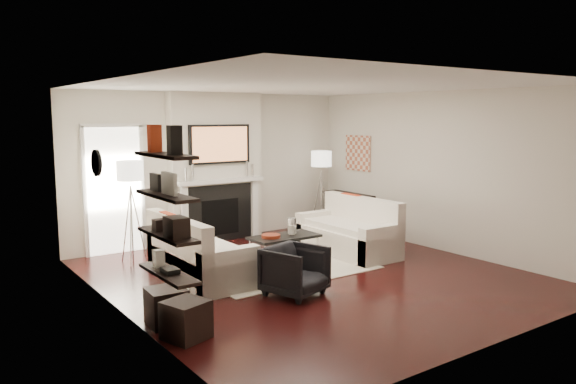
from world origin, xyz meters
TOP-DOWN VIEW (x-y plane):
  - room_envelope at (0.00, 0.00)m, footprint 6.00×6.00m
  - chimney_breast at (0.00, 2.88)m, footprint 1.80×0.25m
  - fireplace_surround at (0.00, 2.74)m, footprint 1.30×0.02m
  - firebox at (0.00, 2.73)m, footprint 0.75×0.02m
  - mantel_pilaster_l at (-0.72, 2.71)m, footprint 0.12×0.08m
  - mantel_pilaster_r at (0.72, 2.71)m, footprint 0.12×0.08m
  - mantel_shelf at (0.00, 2.69)m, footprint 1.70×0.18m
  - tv_body at (0.00, 2.71)m, footprint 1.20×0.06m
  - tv_screen at (0.00, 2.68)m, footprint 1.10×0.00m
  - candlestick_l_tall at (-0.55, 2.70)m, footprint 0.04×0.04m
  - candlestick_l_short at (-0.68, 2.70)m, footprint 0.04×0.04m
  - candlestick_r_tall at (0.55, 2.70)m, footprint 0.04×0.04m
  - candlestick_r_short at (0.68, 2.70)m, footprint 0.04×0.04m
  - hallway_panel at (-1.85, 2.98)m, footprint 0.90×0.02m
  - door_trim_l at (-2.33, 2.96)m, footprint 0.06×0.06m
  - door_trim_r at (-1.37, 2.96)m, footprint 0.06×0.06m
  - door_trim_top at (-1.85, 2.96)m, footprint 1.02×0.06m
  - rug at (-0.15, 0.69)m, footprint 2.60×2.00m
  - loveseat_left_base at (-1.39, 0.75)m, footprint 0.85×1.80m
  - loveseat_left_back at (-1.73, 0.75)m, footprint 0.18×1.80m
  - loveseat_left_arm_n at (-1.39, -0.06)m, footprint 0.85×0.18m
  - loveseat_left_arm_s at (-1.39, 1.56)m, footprint 0.85×0.18m
  - loveseat_left_cushion at (-1.34, 0.75)m, footprint 0.63×1.44m
  - pillow_left_orange at (-1.73, 1.05)m, footprint 0.10×0.42m
  - pillow_left_charcoal at (-1.73, 0.45)m, footprint 0.10×0.40m
  - loveseat_right_base at (1.29, 0.71)m, footprint 0.85×1.80m
  - loveseat_right_back at (1.62, 0.71)m, footprint 0.18×1.80m
  - loveseat_right_arm_n at (1.29, -0.10)m, footprint 0.85×0.18m
  - loveseat_right_arm_s at (1.29, 1.52)m, footprint 0.85×0.18m
  - loveseat_right_cushion at (1.24, 0.71)m, footprint 0.63×1.44m
  - pillow_right_orange at (1.62, 1.01)m, footprint 0.10×0.42m
  - pillow_right_charcoal at (1.62, 0.41)m, footprint 0.10×0.40m
  - coffee_table at (0.12, 0.86)m, footprint 1.10×0.55m
  - coffee_leg_nw at (-0.38, 0.64)m, footprint 0.02×0.02m
  - coffee_leg_ne at (0.62, 0.64)m, footprint 0.02×0.02m
  - coffee_leg_sw at (-0.38, 1.08)m, footprint 0.02×0.02m
  - coffee_leg_se at (0.62, 1.08)m, footprint 0.02×0.02m
  - hurricane_glass at (0.27, 0.86)m, footprint 0.14×0.14m
  - hurricane_candle at (0.27, 0.86)m, footprint 0.10×0.10m
  - copper_bowl at (-0.13, 0.86)m, footprint 0.29×0.29m
  - armchair at (-0.71, -0.56)m, footprint 0.84×0.81m
  - lamp_left_post at (-1.85, 2.18)m, footprint 0.02×0.02m
  - lamp_left_shade at (-1.85, 2.18)m, footprint 0.40×0.40m
  - lamp_left_leg_a at (-1.74, 2.18)m, footprint 0.25×0.02m
  - lamp_left_leg_b at (-1.91, 2.28)m, footprint 0.14×0.22m
  - lamp_left_leg_c at (-1.91, 2.09)m, footprint 0.14×0.22m
  - lamp_right_post at (2.05, 2.36)m, footprint 0.02×0.02m
  - lamp_right_shade at (2.05, 2.36)m, footprint 0.40×0.40m
  - lamp_right_leg_a at (2.16, 2.36)m, footprint 0.25×0.02m
  - lamp_right_leg_b at (2.00, 2.45)m, footprint 0.14×0.22m
  - lamp_right_leg_c at (1.99, 2.26)m, footprint 0.14×0.22m
  - console_top at (2.57, 2.14)m, footprint 0.35×1.20m
  - console_leg_n at (2.57, 1.59)m, footprint 0.30×0.04m
  - console_leg_s at (2.57, 2.69)m, footprint 0.30×0.04m
  - wall_art at (2.73, 2.05)m, footprint 0.03×0.70m
  - shelf_bottom at (-2.62, -1.00)m, footprint 0.25×1.00m
  - shelf_lower at (-2.62, -1.00)m, footprint 0.25×1.00m
  - shelf_upper at (-2.62, -1.00)m, footprint 0.25×1.00m
  - shelf_top at (-2.62, -1.00)m, footprint 0.25×1.00m
  - decor_magfile_a at (-2.62, -1.24)m, footprint 0.12×0.10m
  - decor_magfile_b at (-2.62, -0.75)m, footprint 0.12×0.10m
  - decor_frame_a at (-2.62, -1.08)m, footprint 0.04×0.30m
  - decor_frame_b at (-2.62, -0.73)m, footprint 0.04×0.22m
  - decor_wine_rack at (-2.62, -1.23)m, footprint 0.18×0.25m
  - decor_box_small at (-2.62, -0.84)m, footprint 0.15×0.12m
  - decor_books at (-2.62, -1.04)m, footprint 0.14×0.20m
  - decor_box_tall at (-2.62, -0.75)m, footprint 0.10×0.10m
  - clock_rim at (-2.73, 0.90)m, footprint 0.04×0.34m
  - clock_face at (-2.71, 0.90)m, footprint 0.01×0.29m
  - ottoman_near at (-2.47, -0.56)m, footprint 0.43×0.43m
  - ottoman_far at (-2.47, -1.06)m, footprint 0.50×0.50m

SIDE VIEW (x-z plane):
  - rug at x=-0.15m, z-range 0.00..0.01m
  - coffee_leg_nw at x=-0.38m, z-range 0.00..0.38m
  - coffee_leg_ne at x=0.62m, z-range 0.00..0.38m
  - coffee_leg_sw at x=-0.38m, z-range 0.00..0.38m
  - coffee_leg_se at x=0.62m, z-range 0.00..0.38m
  - ottoman_near at x=-2.47m, z-range 0.00..0.40m
  - ottoman_far at x=-2.47m, z-range 0.00..0.40m
  - loveseat_left_base at x=-1.39m, z-range 0.00..0.42m
  - loveseat_right_base at x=1.29m, z-range 0.00..0.42m
  - loveseat_left_arm_n at x=-1.39m, z-range 0.00..0.60m
  - loveseat_left_arm_s at x=-1.39m, z-range 0.00..0.60m
  - loveseat_right_arm_n at x=1.29m, z-range 0.00..0.60m
  - loveseat_right_arm_s at x=1.29m, z-range 0.00..0.60m
  - armchair at x=-0.71m, z-range 0.00..0.70m
  - console_leg_n at x=2.57m, z-range 0.00..0.71m
  - console_leg_s at x=2.57m, z-range 0.00..0.71m
  - coffee_table at x=0.12m, z-range 0.38..0.42m
  - copper_bowl at x=-0.13m, z-range 0.42..0.47m
  - firebox at x=0.00m, z-range 0.12..0.78m
  - loveseat_left_cushion at x=-1.34m, z-range 0.42..0.52m
  - loveseat_right_cushion at x=1.24m, z-range 0.42..0.52m
  - hurricane_candle at x=0.27m, z-range 0.42..0.57m
  - fireplace_surround at x=0.00m, z-range 0.00..1.04m
  - loveseat_left_back at x=-1.73m, z-range 0.13..0.93m
  - loveseat_right_back at x=1.62m, z-range 0.13..0.93m
  - mantel_pilaster_l at x=-0.72m, z-range 0.00..1.10m
  - mantel_pilaster_r at x=0.72m, z-range 0.00..1.10m
  - hurricane_glass at x=0.27m, z-range 0.44..0.68m
  - lamp_left_leg_a at x=-1.74m, z-range -0.02..1.22m
  - lamp_left_leg_b at x=-1.91m, z-range -0.02..1.22m
  - lamp_left_leg_c at x=-1.91m, z-range -0.02..1.22m
  - lamp_right_leg_a at x=2.16m, z-range -0.02..1.22m
  - lamp_right_leg_b at x=2.00m, z-range -0.02..1.22m
  - lamp_right_leg_c at x=1.99m, z-range -0.02..1.22m
  - lamp_left_post at x=-1.85m, z-range 0.00..1.20m
  - lamp_right_post at x=2.05m, z-range 0.00..1.20m
  - shelf_bottom at x=-2.62m, z-range 0.68..0.72m
  - pillow_left_charcoal at x=-1.73m, z-range 0.52..0.92m
  - pillow_right_charcoal at x=1.62m, z-range 0.52..0.92m
  - pillow_left_orange at x=-1.73m, z-range 0.52..0.94m
  - pillow_right_orange at x=1.62m, z-range 0.52..0.94m
  - console_top at x=2.57m, z-range 0.71..0.75m
  - decor_books at x=-2.62m, z-range 0.72..0.77m
  - decor_box_tall at x=-2.62m, z-range 0.72..0.90m
  - door_trim_l at x=-2.33m, z-range -0.03..2.13m
  - door_trim_r at x=-1.37m, z-range -0.03..2.13m
  - hallway_panel at x=-1.85m, z-range 0.00..2.10m
  - shelf_lower at x=-2.62m, z-range 1.08..1.12m
  - mantel_shelf at x=0.00m, z-range 1.09..1.16m
  - decor_box_small at x=-2.62m, z-range 1.12..1.24m
  - decor_wine_rack at x=-2.62m, z-range 1.12..1.32m
  - candlestick_l_short at x=-0.68m, z-range 1.15..1.40m
  - candlestick_r_short at x=0.68m, z-range 1.15..1.40m
  - candlestick_l_tall at x=-0.55m, z-range 1.16..1.45m
  - candlestick_r_tall at x=0.55m, z-range 1.16..1.45m
  - room_envelope at x=0.00m, z-range -1.65..4.35m
  - chimney_breast at x=0.00m, z-range 0.00..2.70m
  - lamp_left_shade at x=-1.85m, z-range 1.30..1.60m
  - lamp_right_shade at x=2.05m, z-range 1.30..1.60m
  - shelf_upper at x=-2.62m, z-range 1.48..1.52m
  - wall_art at x=2.73m, z-range 1.20..1.90m
  - decor_frame_b at x=-2.62m, z-range 1.52..1.70m
  - decor_frame_a at x=-2.62m, z-range 1.52..1.74m
  - clock_rim at x=-2.73m, z-range 1.53..1.87m
  - clock_face at x=-2.71m, z-range 1.55..1.84m
  - tv_screen at x=0.00m, z-range 1.47..2.09m
  - tv_body at x=0.00m, z-range 1.43..2.13m
  - shelf_top at x=-2.62m, z-range 1.88..1.92m
  - decor_magfile_a at x=-2.62m, z-range 1.92..2.20m
  - decor_magfile_b at x=-2.62m, z-range 1.92..2.20m
  - door_trim_top at x=-1.85m, z-range 2.10..2.16m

